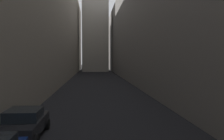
# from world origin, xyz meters

# --- Properties ---
(ground_plane) EXTENTS (264.00, 264.00, 0.00)m
(ground_plane) POSITION_xyz_m (0.00, 48.00, 0.00)
(ground_plane) COLOR black
(building_block_left) EXTENTS (15.84, 108.00, 22.86)m
(building_block_left) POSITION_xyz_m (-13.42, 50.00, 11.43)
(building_block_left) COLOR gray
(building_block_left) RESTS_ON ground
(building_block_right) EXTENTS (10.01, 108.00, 20.24)m
(building_block_right) POSITION_xyz_m (10.51, 50.00, 10.12)
(building_block_right) COLOR slate
(building_block_right) RESTS_ON ground
(parked_car_left_third) EXTENTS (2.06, 4.25, 1.50)m
(parked_car_left_third) POSITION_xyz_m (-4.40, 17.13, 0.76)
(parked_car_left_third) COLOR black
(parked_car_left_third) RESTS_ON ground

